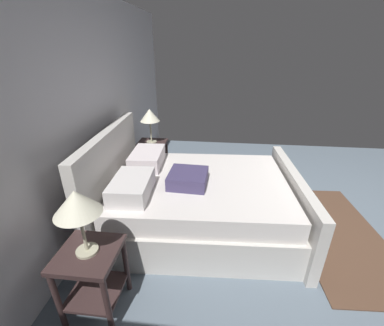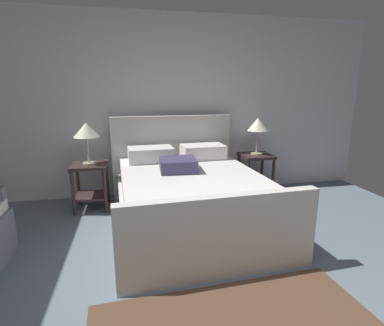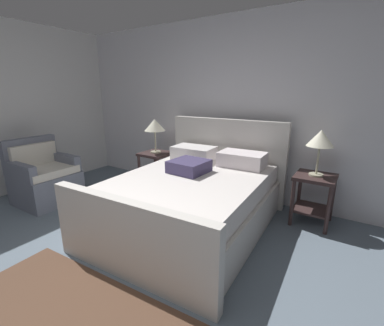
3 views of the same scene
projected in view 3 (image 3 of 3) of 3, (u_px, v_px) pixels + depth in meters
wall_back at (240, 110)px, 3.81m from camera, size 5.94×0.12×2.54m
bed at (193, 198)px, 3.07m from camera, size 1.78×2.22×1.16m
nightstand_right at (314, 191)px, 3.11m from camera, size 0.44×0.44×0.60m
table_lamp_right at (321, 139)px, 2.95m from camera, size 0.29×0.29×0.53m
nightstand_left at (156, 165)px, 4.23m from camera, size 0.44×0.44×0.60m
table_lamp_left at (155, 126)px, 4.06m from camera, size 0.32×0.32×0.52m
armchair at (44, 178)px, 3.76m from camera, size 0.74×0.73×0.90m
area_rug at (65, 321)px, 1.84m from camera, size 1.95×1.04×0.01m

